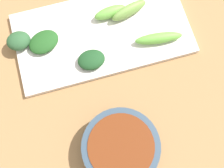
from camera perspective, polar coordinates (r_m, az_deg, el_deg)
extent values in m
cube|color=#9E7346|center=(0.62, -2.23, 1.04)|extent=(2.10, 2.10, 0.02)
cylinder|color=#334759|center=(0.56, 2.11, -11.95)|extent=(0.14, 0.14, 0.04)
cylinder|color=maroon|center=(0.56, 2.14, -11.90)|extent=(0.12, 0.12, 0.03)
cube|color=silver|center=(0.64, -1.84, 9.62)|extent=(0.19, 0.37, 0.01)
ellipsoid|color=#2D5931|center=(0.64, -17.47, 7.88)|extent=(0.04, 0.05, 0.03)
ellipsoid|color=#6BB942|center=(0.62, 8.93, 8.66)|extent=(0.03, 0.10, 0.02)
ellipsoid|color=#79A549|center=(0.64, 3.27, 13.88)|extent=(0.04, 0.08, 0.03)
ellipsoid|color=#1E4922|center=(0.60, -3.99, 4.65)|extent=(0.04, 0.06, 0.02)
ellipsoid|color=#225520|center=(0.63, -12.96, 7.85)|extent=(0.07, 0.08, 0.02)
ellipsoid|color=#6EB645|center=(0.64, -0.37, 13.57)|extent=(0.03, 0.07, 0.03)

